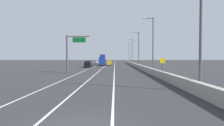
{
  "coord_description": "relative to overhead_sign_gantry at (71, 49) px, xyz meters",
  "views": [
    {
      "loc": [
        1.62,
        -7.91,
        3.09
      ],
      "look_at": [
        0.63,
        53.87,
        1.25
      ],
      "focal_mm": 29.56,
      "sensor_mm": 36.0,
      "label": 1
    }
  ],
  "objects": [
    {
      "name": "lamp_post_right_fourth",
      "position": [
        16.1,
        42.87,
        1.67
      ],
      "size": [
        2.14,
        0.44,
        11.26
      ],
      "color": "#4C4C51",
      "rests_on": "ground_plane"
    },
    {
      "name": "car_yellow_1",
      "position": [
        6.61,
        36.16,
        -3.69
      ],
      "size": [
        1.87,
        4.66,
        2.08
      ],
      "color": "gold",
      "rests_on": "ground_plane"
    },
    {
      "name": "speed_advisory_sign",
      "position": [
        14.75,
        -13.92,
        -2.96
      ],
      "size": [
        0.6,
        0.11,
        3.0
      ],
      "color": "#4C4C51",
      "rests_on": "ground_plane"
    },
    {
      "name": "jersey_barrier_right",
      "position": [
        15.65,
        11.12,
        -4.18
      ],
      "size": [
        0.6,
        120.0,
        1.1
      ],
      "primitive_type": "cube",
      "color": "#9E998E",
      "rests_on": "ground_plane"
    },
    {
      "name": "lane_stripe_center",
      "position": [
        5.26,
        26.12,
        -4.73
      ],
      "size": [
        0.16,
        130.0,
        0.0
      ],
      "primitive_type": "cube",
      "color": "silver",
      "rests_on": "ground_plane"
    },
    {
      "name": "car_silver_0",
      "position": [
        0.9,
        51.35,
        -3.75
      ],
      "size": [
        2.01,
        4.1,
        1.96
      ],
      "color": "#B7B7BC",
      "rests_on": "ground_plane"
    },
    {
      "name": "ground_plane",
      "position": [
        7.26,
        35.12,
        -4.73
      ],
      "size": [
        320.0,
        320.0,
        0.0
      ],
      "primitive_type": "plane",
      "color": "#2D2D30"
    },
    {
      "name": "lane_stripe_right",
      "position": [
        8.76,
        26.12,
        -4.73
      ],
      "size": [
        0.16,
        130.0,
        0.0
      ],
      "primitive_type": "cube",
      "color": "silver",
      "rests_on": "ground_plane"
    },
    {
      "name": "car_black_2",
      "position": [
        0.5,
        20.24,
        -3.7
      ],
      "size": [
        1.98,
        4.82,
        2.07
      ],
      "color": "black",
      "rests_on": "ground_plane"
    },
    {
      "name": "lamp_post_right_third",
      "position": [
        16.22,
        21.85,
        1.67
      ],
      "size": [
        2.14,
        0.44,
        11.26
      ],
      "color": "#4C4C51",
      "rests_on": "ground_plane"
    },
    {
      "name": "lane_stripe_left",
      "position": [
        1.76,
        26.12,
        -4.73
      ],
      "size": [
        0.16,
        130.0,
        0.0
      ],
      "primitive_type": "cube",
      "color": "silver",
      "rests_on": "ground_plane"
    },
    {
      "name": "lamp_post_right_second",
      "position": [
        16.38,
        0.84,
        1.67
      ],
      "size": [
        2.14,
        0.44,
        11.26
      ],
      "color": "#4C4C51",
      "rests_on": "ground_plane"
    },
    {
      "name": "overhead_sign_gantry",
      "position": [
        0.0,
        0.0,
        0.0
      ],
      "size": [
        4.68,
        0.36,
        7.5
      ],
      "color": "#47474C",
      "rests_on": "ground_plane"
    },
    {
      "name": "box_truck",
      "position": [
        3.93,
        35.67,
        -2.77
      ],
      "size": [
        2.67,
        8.49,
        4.28
      ],
      "color": "navy",
      "rests_on": "ground_plane"
    },
    {
      "name": "lamp_post_right_fifth",
      "position": [
        16.37,
        63.88,
        1.67
      ],
      "size": [
        2.14,
        0.44,
        11.26
      ],
      "color": "#4C4C51",
      "rests_on": "ground_plane"
    },
    {
      "name": "lamp_post_right_near",
      "position": [
        16.29,
        -20.18,
        1.67
      ],
      "size": [
        2.14,
        0.44,
        11.26
      ],
      "color": "#4C4C51",
      "rests_on": "ground_plane"
    }
  ]
}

